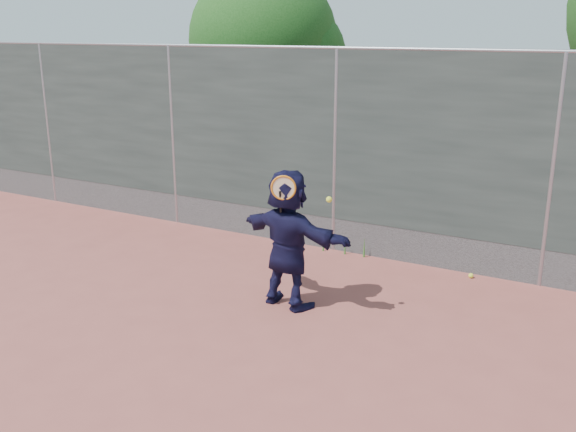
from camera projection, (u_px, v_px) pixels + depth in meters
The scene contains 7 objects.
ground at pixel (197, 343), 6.92m from camera, with size 80.00×80.00×0.00m, color #9E4C42.
player at pixel (288, 239), 7.65m from camera, with size 1.58×0.50×1.70m, color #141334.
ball_ground at pixel (471, 276), 8.71m from camera, with size 0.07×0.07×0.07m, color yellow.
fence at pixel (335, 147), 9.42m from camera, with size 20.00×0.06×3.03m.
swing_action at pixel (288, 190), 7.26m from camera, with size 0.71×0.17×0.51m.
tree_left at pixel (271, 45), 12.91m from camera, with size 3.15×3.00×4.53m.
weed_clump at pixel (348, 246), 9.59m from camera, with size 0.68×0.07×0.30m.
Camera 1 is at (3.86, -5.01, 3.27)m, focal length 40.00 mm.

